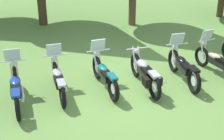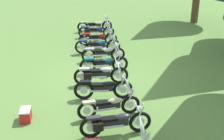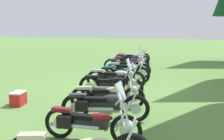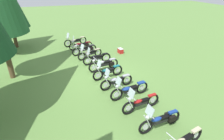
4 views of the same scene
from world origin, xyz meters
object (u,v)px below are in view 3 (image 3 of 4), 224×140
(motorcycle_6, at_px, (115,78))
(motorcycle_7, at_px, (111,85))
(motorcycle_5, at_px, (125,73))
(motorcycle_9, at_px, (104,105))
(motorcycle_4, at_px, (129,68))
(motorcycle_8, at_px, (109,95))
(picnic_cooler, at_px, (18,98))
(motorcycle_10, at_px, (90,122))
(motorcycle_2, at_px, (131,62))
(motorcycle_3, at_px, (127,65))
(motorcycle_0, at_px, (133,57))
(motorcycle_1, at_px, (131,59))

(motorcycle_6, xyz_separation_m, motorcycle_7, (1.26, 0.24, -0.00))
(motorcycle_5, xyz_separation_m, motorcycle_9, (4.83, 0.63, -0.01))
(motorcycle_4, bearing_deg, motorcycle_8, -91.67)
(motorcycle_5, distance_m, picnic_cooler, 4.79)
(motorcycle_8, height_order, motorcycle_10, same)
(motorcycle_8, distance_m, motorcycle_10, 2.40)
(motorcycle_2, distance_m, motorcycle_3, 1.25)
(motorcycle_7, bearing_deg, motorcycle_3, 92.46)
(motorcycle_7, bearing_deg, picnic_cooler, -152.48)
(motorcycle_7, bearing_deg, motorcycle_10, -85.46)
(motorcycle_0, bearing_deg, motorcycle_7, -96.34)
(motorcycle_4, bearing_deg, motorcycle_5, -92.48)
(motorcycle_7, bearing_deg, motorcycle_8, -81.70)
(motorcycle_5, relative_size, motorcycle_9, 0.97)
(motorcycle_0, distance_m, motorcycle_1, 1.31)
(motorcycle_7, height_order, motorcycle_9, motorcycle_7)
(motorcycle_3, relative_size, motorcycle_5, 1.08)
(motorcycle_9, xyz_separation_m, motorcycle_10, (1.29, 0.11, -0.01))
(motorcycle_0, distance_m, motorcycle_7, 9.00)
(motorcycle_0, relative_size, motorcycle_3, 0.93)
(motorcycle_8, xyz_separation_m, picnic_cooler, (0.38, -2.88, -0.24))
(motorcycle_3, relative_size, motorcycle_9, 1.05)
(motorcycle_3, bearing_deg, motorcycle_5, -86.80)
(motorcycle_9, bearing_deg, picnic_cooler, 153.19)
(motorcycle_3, xyz_separation_m, motorcycle_7, (4.98, 0.64, 0.01))
(motorcycle_1, xyz_separation_m, motorcycle_10, (11.27, 1.60, 0.00))
(motorcycle_8, bearing_deg, motorcycle_1, 80.76)
(motorcycle_5, bearing_deg, motorcycle_10, -94.73)
(motorcycle_2, height_order, motorcycle_4, motorcycle_2)
(motorcycle_4, bearing_deg, motorcycle_7, -93.95)
(motorcycle_1, height_order, motorcycle_10, motorcycle_1)
(motorcycle_7, relative_size, motorcycle_9, 1.00)
(motorcycle_2, distance_m, motorcycle_5, 3.79)
(motorcycle_0, height_order, motorcycle_9, motorcycle_9)
(motorcycle_6, relative_size, motorcycle_7, 1.01)
(motorcycle_7, height_order, motorcycle_10, motorcycle_7)
(motorcycle_3, xyz_separation_m, motorcycle_8, (6.23, 0.93, -0.02))
(motorcycle_3, xyz_separation_m, motorcycle_6, (3.72, 0.40, 0.01))
(motorcycle_6, xyz_separation_m, motorcycle_8, (2.52, 0.53, -0.03))
(motorcycle_1, distance_m, motorcycle_5, 5.23)
(motorcycle_6, height_order, motorcycle_10, motorcycle_10)
(motorcycle_0, bearing_deg, motorcycle_6, -96.89)
(motorcycle_10, bearing_deg, motorcycle_4, 96.26)
(motorcycle_5, bearing_deg, motorcycle_0, 87.40)
(motorcycle_1, height_order, motorcycle_7, motorcycle_7)
(motorcycle_3, bearing_deg, motorcycle_4, -80.31)
(motorcycle_8, bearing_deg, motorcycle_4, 78.79)
(motorcycle_1, bearing_deg, motorcycle_7, -88.96)
(motorcycle_1, bearing_deg, motorcycle_10, -88.35)
(motorcycle_2, height_order, motorcycle_7, motorcycle_7)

